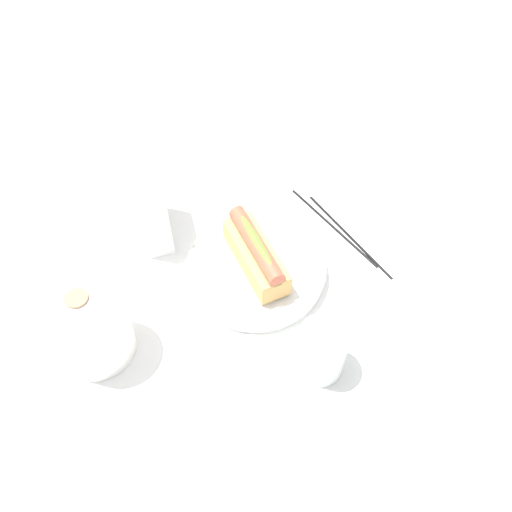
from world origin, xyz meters
TOP-DOWN VIEW (x-y plane):
  - ground_plane at (0.00, 0.00)m, footprint 2.40×2.40m
  - serving_bowl at (-0.01, 0.01)m, footprint 0.23×0.23m
  - hotdog_front at (-0.01, 0.01)m, footprint 0.15×0.06m
  - water_glass at (-0.20, 0.01)m, footprint 0.07×0.07m
  - paper_towel_roll at (-0.01, 0.27)m, footprint 0.11×0.11m
  - napkin_box at (0.15, 0.11)m, footprint 0.12×0.07m
  - chopstick_near at (0.01, -0.16)m, footprint 0.22×0.03m
  - chopstick_far at (-0.02, -0.17)m, footprint 0.22×0.02m

SIDE VIEW (x-z plane):
  - ground_plane at x=0.00m, z-range 0.00..0.00m
  - chopstick_near at x=0.01m, z-range 0.00..0.01m
  - chopstick_far at x=-0.02m, z-range 0.00..0.01m
  - serving_bowl at x=-0.01m, z-range 0.00..0.03m
  - water_glass at x=-0.20m, z-range 0.00..0.09m
  - hotdog_front at x=-0.01m, z-range 0.02..0.09m
  - paper_towel_roll at x=-0.01m, z-range 0.00..0.13m
  - napkin_box at x=0.15m, z-range 0.00..0.15m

